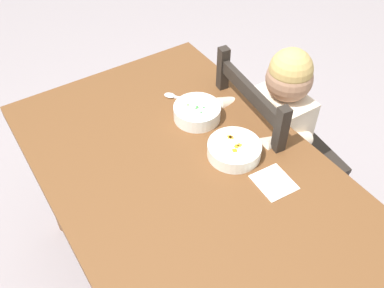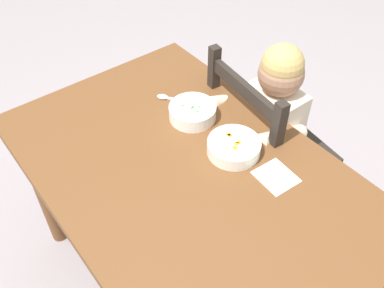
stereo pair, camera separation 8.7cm
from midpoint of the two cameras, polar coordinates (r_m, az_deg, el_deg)
ground_plane at (r=1.99m, az=-1.83°, el=-17.51°), size 8.00×8.00×0.00m
dining_table at (r=1.47m, az=-2.38°, el=-6.09°), size 1.26×0.83×0.73m
dining_chair at (r=1.85m, az=8.07°, el=-1.11°), size 0.46×0.46×0.91m
child_figure at (r=1.71m, az=8.62°, el=3.04°), size 0.32×0.31×0.96m
bowl_of_peas at (r=1.54m, az=-1.55°, el=4.24°), size 0.17×0.17×0.05m
bowl_of_carrots at (r=1.42m, az=3.79°, el=-0.42°), size 0.18×0.18×0.05m
spoon at (r=1.65m, az=-4.75°, el=6.07°), size 0.12×0.10×0.01m
paper_napkin at (r=1.38m, az=9.25°, el=-4.35°), size 0.13×0.12×0.00m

